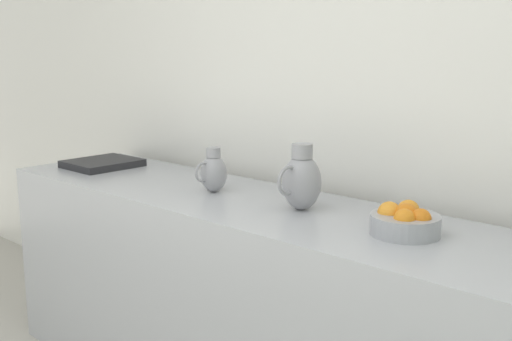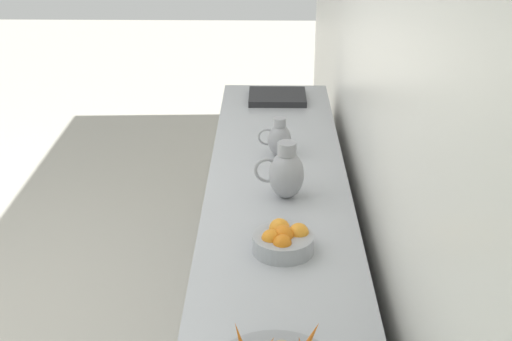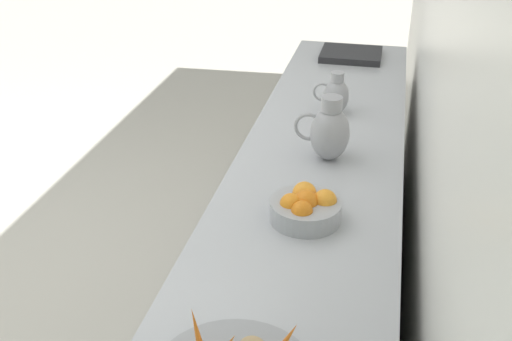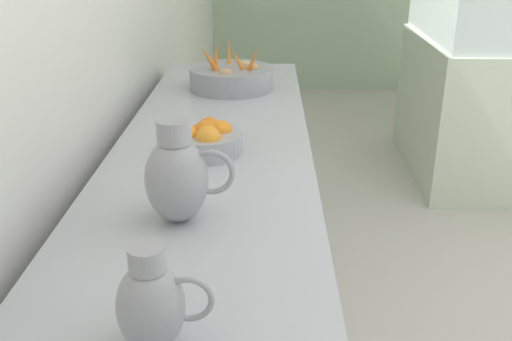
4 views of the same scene
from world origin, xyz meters
name	(u,v)px [view 2 (image 2 of 4)]	position (x,y,z in m)	size (l,w,h in m)	color
tile_wall_left	(416,116)	(-1.95, 0.52, 1.50)	(0.10, 8.34, 3.00)	white
prep_counter	(277,296)	(-1.52, 0.02, 0.46)	(0.64, 3.33, 0.91)	#ADAFB5
orange_bowl	(283,240)	(-1.53, 0.38, 0.96)	(0.23, 0.23, 0.11)	#9EA0A5
metal_pitcher_tall	(286,173)	(-1.55, -0.07, 1.03)	(0.21, 0.15, 0.25)	#939399
metal_pitcher_short	(279,139)	(-1.53, -0.52, 1.00)	(0.16, 0.11, 0.19)	#939399
counter_sink_basin	(277,97)	(-1.53, -1.36, 0.93)	(0.34, 0.30, 0.04)	#232326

